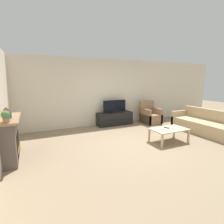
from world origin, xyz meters
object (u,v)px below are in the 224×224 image
tv_stand (115,119)px  armchair (150,116)px  potted_plant (6,116)px  couch (206,125)px  coffee_table (169,130)px  remote (167,128)px  mantel_vase_left (7,115)px  mantel_clock (10,113)px  mantel_vase_centre_left (8,114)px  tv (115,107)px  fireplace (11,138)px

tv_stand → armchair: 1.59m
potted_plant → couch: potted_plant is taller
coffee_table → remote: 0.10m
remote → mantel_vase_left: bearing=150.3°
armchair → couch: size_ratio=0.39×
mantel_clock → potted_plant: potted_plant is taller
mantel_vase_centre_left → potted_plant: potted_plant is taller
remote → mantel_clock: bearing=142.9°
tv_stand → armchair: armchair is taller
mantel_clock → tv: size_ratio=0.15×
mantel_clock → coffee_table: 4.32m
mantel_vase_left → remote: size_ratio=1.97×
mantel_vase_left → tv: mantel_vase_left is taller
armchair → potted_plant: bearing=-157.9°
remote → tv_stand: bearing=75.7°
mantel_clock → couch: (6.01, -0.68, -0.81)m
remote → coffee_table: bearing=-105.3°
fireplace → coffee_table: (4.19, -0.67, -0.15)m
mantel_clock → tv_stand: mantel_clock is taller
mantel_clock → tv_stand: (3.60, 1.74, -0.81)m
fireplace → coffee_table: 4.25m
mantel_vase_centre_left → armchair: mantel_vase_centre_left is taller
mantel_vase_centre_left → armchair: (5.15, 1.62, -0.80)m
mantel_vase_centre_left → couch: (6.01, -0.45, -0.82)m
mantel_clock → armchair: size_ratio=0.16×
potted_plant → couch: (6.01, 0.03, -0.87)m
armchair → coffee_table: armchair is taller
mantel_vase_centre_left → couch: mantel_vase_centre_left is taller
fireplace → armchair: size_ratio=1.45×
armchair → remote: 2.33m
tv_stand → armchair: size_ratio=1.59×
mantel_vase_left → mantel_vase_centre_left: bearing=90.0°
tv → mantel_clock: bearing=-154.3°
tv_stand → couch: bearing=-45.1°
fireplace → tv: size_ratio=1.35×
mantel_vase_centre_left → coffee_table: (4.18, -0.57, -0.73)m
coffee_table → remote: size_ratio=7.19×
tv → mantel_vase_centre_left: bearing=-151.3°
armchair → coffee_table: 2.39m
tv → remote: (0.56, -2.46, -0.35)m
fireplace → remote: bearing=-8.1°
mantel_vase_left → tv: (3.60, 2.28, -0.38)m
coffee_table → couch: (1.83, 0.12, -0.09)m
mantel_vase_left → potted_plant: (0.00, -0.17, 0.00)m
tv_stand → coffee_table: (0.58, -2.55, 0.10)m
tv_stand → mantel_vase_centre_left: bearing=-151.2°
mantel_vase_centre_left → coffee_table: mantel_vase_centre_left is taller
tv_stand → remote: 2.53m
tv_stand → armchair: bearing=-13.0°
fireplace → mantel_vase_left: size_ratio=4.55×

